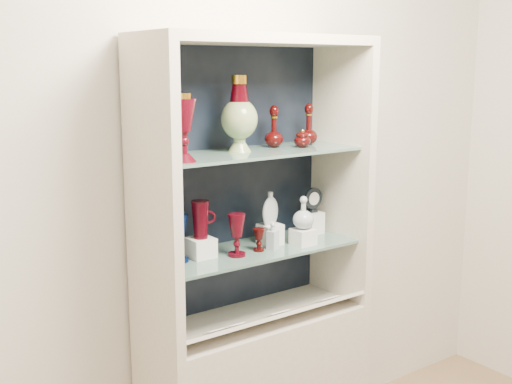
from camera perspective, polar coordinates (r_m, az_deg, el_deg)
wall_back at (r=2.83m, az=-2.62°, el=2.68°), size 3.50×0.02×2.80m
cabinet_back_panel at (r=2.82m, az=-2.27°, el=1.11°), size 0.98×0.02×1.15m
cabinet_side_left at (r=2.42m, az=-9.23°, el=-0.72°), size 0.04×0.40×1.15m
cabinet_side_right at (r=2.97m, az=7.51°, el=1.53°), size 0.04×0.40×1.15m
cabinet_top_cap at (r=2.62m, az=0.00°, el=13.41°), size 1.00×0.40×0.04m
shelf_lower at (r=2.75m, az=-0.25°, el=-5.18°), size 0.92×0.34×0.01m
shelf_upper at (r=2.66m, az=-0.25°, el=3.53°), size 0.92×0.34×0.01m
label_ledge at (r=2.74m, az=1.38°, el=-11.11°), size 0.92×0.17×0.09m
label_card_0 at (r=2.75m, az=1.83°, el=-10.69°), size 0.10×0.06×0.03m
label_card_1 at (r=2.59m, az=-3.52°, el=-12.13°), size 0.10×0.06×0.03m
label_card_2 at (r=2.92m, az=6.28°, el=-9.41°), size 0.10×0.06×0.03m
label_card_3 at (r=2.62m, az=-2.32°, el=-11.81°), size 0.10×0.06×0.03m
pedestal_lamp_left at (r=2.36m, az=-6.46°, el=5.70°), size 0.10×0.10×0.25m
pedestal_lamp_right at (r=2.44m, az=-7.91°, el=5.49°), size 0.10×0.10×0.22m
enamel_urn at (r=2.63m, az=-1.49°, el=6.97°), size 0.20×0.20×0.31m
ruby_decanter_a at (r=2.88m, az=4.71°, el=6.26°), size 0.10×0.10×0.21m
ruby_decanter_b at (r=2.77m, az=1.61°, el=5.96°), size 0.10×0.10×0.19m
lidded_bowl at (r=2.78m, az=4.14°, el=4.81°), size 0.09×0.09×0.08m
cobalt_goblet at (r=2.57m, az=-6.94°, el=-4.11°), size 0.09×0.09×0.19m
ruby_goblet_tall at (r=2.62m, az=-1.72°, el=-3.85°), size 0.08×0.08×0.18m
ruby_goblet_small at (r=2.70m, az=0.25°, el=-4.27°), size 0.06×0.06×0.10m
riser_ruby_pitcher at (r=2.63m, az=-4.92°, el=-4.94°), size 0.10×0.10×0.08m
ruby_pitcher at (r=2.60m, az=-4.96°, el=-2.46°), size 0.14×0.11×0.15m
clear_square_bottle at (r=2.73m, az=1.49°, el=-3.91°), size 0.05×0.05×0.12m
riser_flat_flask at (r=2.80m, az=1.27°, el=-3.77°), size 0.09×0.09×0.09m
flat_flask at (r=2.78m, az=1.28°, el=-1.39°), size 0.11×0.07×0.15m
riser_clear_round_decanter at (r=2.81m, az=4.20°, el=-3.99°), size 0.09×0.09×0.07m
clear_round_decanter at (r=2.78m, az=4.23°, el=-1.91°), size 0.12×0.12×0.14m
riser_cameo_medallion at (r=3.00m, az=5.07°, el=-2.73°), size 0.08×0.08×0.10m
cameo_medallion at (r=2.97m, az=5.11°, el=-0.68°), size 0.10×0.04×0.12m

